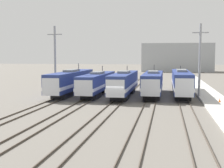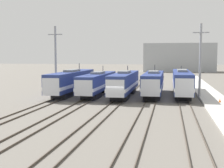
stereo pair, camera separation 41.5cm
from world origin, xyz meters
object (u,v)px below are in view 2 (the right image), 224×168
Objects in this scene: locomotive_center_right at (153,83)px; catenary_tower_right at (200,60)px; locomotive_center_left at (97,83)px; traffic_cone at (220,100)px; locomotive_far_left at (71,82)px; locomotive_center at (124,83)px; locomotive_far_right at (182,82)px; catenary_tower_left at (56,60)px.

catenary_tower_right is (7.30, -1.61, 3.85)m from locomotive_center_right.
traffic_cone is (18.89, -6.88, -1.49)m from locomotive_center_left.
locomotive_center_right is 33.15× the size of traffic_cone.
locomotive_far_left is 1.10× the size of locomotive_center.
catenary_tower_right is (12.00, 0.01, 3.83)m from locomotive_center.
locomotive_far_left is 9.48m from locomotive_center.
locomotive_center_left is 17.18m from catenary_tower_right.
catenary_tower_right reaches higher than traffic_cone.
traffic_cone is (4.80, -8.85, -1.67)m from locomotive_far_right.
catenary_tower_left is at bearing -172.14° from locomotive_far_right.
locomotive_far_left is at bearing 175.93° from locomotive_center_left.
locomotive_far_right reaches higher than locomotive_center_left.
locomotive_center_right reaches higher than locomotive_center.
locomotive_center_left is 1.59× the size of catenary_tower_left.
traffic_cone is at bearing -69.66° from catenary_tower_right.
locomotive_far_right is at bearing 131.76° from catenary_tower_right.
locomotive_center is 12.34m from catenary_tower_left.
catenary_tower_left is at bearing -174.40° from locomotive_center_right.
locomotive_far_left is 14.09m from locomotive_center_right.
locomotive_center is 12.60m from catenary_tower_right.
catenary_tower_left is at bearing -151.19° from locomotive_far_left.
locomotive_center_left is 1.02× the size of locomotive_center.
locomotive_far_right is (14.09, 1.97, 0.19)m from locomotive_center_left.
locomotive_far_left is 21.76m from catenary_tower_right.
locomotive_center_right reaches higher than traffic_cone.
locomotive_far_left reaches higher than locomotive_center_left.
locomotive_center_left is at bearing 7.69° from catenary_tower_left.
locomotive_far_left is at bearing 162.99° from traffic_cone.
locomotive_center_right is at bearing 5.60° from catenary_tower_left.
catenary_tower_left is at bearing -172.31° from locomotive_center_left.
locomotive_center_left is 35.27× the size of traffic_cone.
catenary_tower_left is (-11.73, 0.01, 3.83)m from locomotive_center.
traffic_cone is (9.50, -7.54, -1.57)m from locomotive_center_right.
locomotive_center_right is (9.39, 0.66, 0.08)m from locomotive_center_left.
catenary_tower_left is at bearing 180.00° from catenary_tower_right.
locomotive_center is 1.56× the size of catenary_tower_left.
locomotive_far_left is 18.86m from locomotive_far_right.
locomotive_center_right reaches higher than locomotive_center_left.
catenary_tower_left is 22.21× the size of traffic_cone.
catenary_tower_right is at bearing 0.04° from locomotive_center.
locomotive_center reaches higher than traffic_cone.
locomotive_center_left is at bearing 159.98° from traffic_cone.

